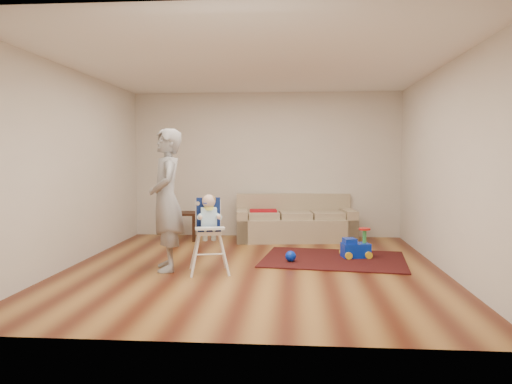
# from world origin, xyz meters

# --- Properties ---
(ground) EXTENTS (5.50, 5.50, 0.00)m
(ground) POSITION_xyz_m (0.00, 0.00, 0.00)
(ground) COLOR #48190B
(ground) RESTS_ON ground
(room_envelope) EXTENTS (5.04, 5.52, 2.72)m
(room_envelope) POSITION_xyz_m (0.00, 0.53, 1.88)
(room_envelope) COLOR beige
(room_envelope) RESTS_ON ground
(sofa) EXTENTS (2.19, 1.11, 0.81)m
(sofa) POSITION_xyz_m (0.55, 2.30, 0.41)
(sofa) COLOR gray
(sofa) RESTS_ON ground
(side_table) EXTENTS (0.50, 0.50, 0.50)m
(side_table) POSITION_xyz_m (-1.45, 2.20, 0.25)
(side_table) COLOR black
(side_table) RESTS_ON ground
(area_rug) EXTENTS (2.21, 1.77, 0.02)m
(area_rug) POSITION_xyz_m (1.12, 0.62, 0.01)
(area_rug) COLOR black
(area_rug) RESTS_ON ground
(ride_on_toy) EXTENTS (0.45, 0.36, 0.44)m
(ride_on_toy) POSITION_xyz_m (1.45, 0.75, 0.23)
(ride_on_toy) COLOR #0729C0
(ride_on_toy) RESTS_ON area_rug
(toy_ball) EXTENTS (0.15, 0.15, 0.15)m
(toy_ball) POSITION_xyz_m (0.50, 0.36, 0.09)
(toy_ball) COLOR #0729C0
(toy_ball) RESTS_ON area_rug
(high_chair) EXTENTS (0.57, 0.57, 1.02)m
(high_chair) POSITION_xyz_m (-0.55, -0.32, 0.49)
(high_chair) COLOR white
(high_chair) RESTS_ON ground
(adult) EXTENTS (0.64, 0.79, 1.87)m
(adult) POSITION_xyz_m (-1.13, -0.22, 0.93)
(adult) COLOR gray
(adult) RESTS_ON ground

